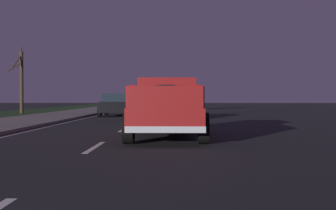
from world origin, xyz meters
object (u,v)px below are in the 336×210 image
sedan_black (116,104)px  pickup_truck (167,106)px  sedan_blue (131,103)px  bare_tree_far (21,80)px  sedan_green (169,105)px

sedan_black → pickup_truck: bearing=-166.4°
sedan_blue → pickup_truck: bearing=-171.6°
bare_tree_far → pickup_truck: bearing=-149.0°
sedan_blue → sedan_black: bearing=179.6°
sedan_green → sedan_black: 5.43m
pickup_truck → sedan_black: pickup_truck is taller
sedan_blue → sedan_black: same height
pickup_truck → sedan_blue: (24.72, 3.67, -0.20)m
sedan_green → sedan_black: same height
bare_tree_far → sedan_blue: bearing=-58.3°
sedan_black → sedan_blue: bearing=-0.4°
sedan_black → bare_tree_far: (4.25, 8.08, 1.83)m
sedan_blue → bare_tree_far: (-5.03, 8.14, 1.83)m
sedan_blue → sedan_black: 9.28m
sedan_blue → sedan_green: bearing=-165.0°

